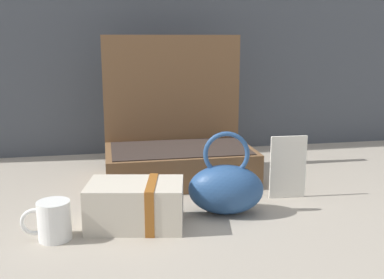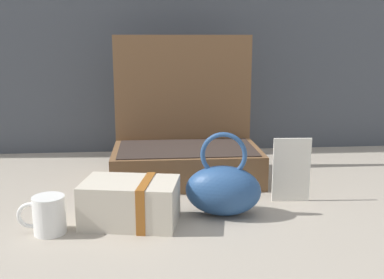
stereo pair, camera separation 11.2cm
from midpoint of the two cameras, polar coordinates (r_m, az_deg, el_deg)
name	(u,v)px [view 2 (the right image)]	position (r m, az deg, el deg)	size (l,w,h in m)	color
ground_plane	(192,201)	(1.19, 2.71, -7.75)	(6.00, 6.00, 0.00)	#9E9384
open_suitcase	(185,146)	(1.37, 1.42, -0.79)	(0.43, 0.28, 0.42)	brown
teal_pouch_handbag	(223,189)	(1.09, 6.90, -6.20)	(0.20, 0.14, 0.20)	#284C7F
cream_toiletry_bag	(132,202)	(1.04, -4.48, -7.93)	(0.23, 0.17, 0.10)	beige
coffee_mug	(48,215)	(1.02, -14.65, -9.21)	(0.10, 0.07, 0.08)	white
info_card_left	(291,170)	(1.21, 15.02, -3.76)	(0.10, 0.01, 0.17)	white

